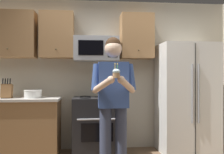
{
  "coord_description": "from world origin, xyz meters",
  "views": [
    {
      "loc": [
        -0.3,
        -2.84,
        1.24
      ],
      "look_at": [
        0.02,
        0.43,
        1.25
      ],
      "focal_mm": 41.35,
      "sensor_mm": 36.0,
      "label": 1
    }
  ],
  "objects_px": {
    "refrigerator": "(186,98)",
    "knife_block": "(7,91)",
    "microwave": "(96,49)",
    "bowl_large_white": "(33,94)",
    "person": "(113,97)",
    "oven_range": "(96,126)",
    "cupcake": "(116,73)"
  },
  "relations": [
    {
      "from": "knife_block",
      "to": "cupcake",
      "type": "height_order",
      "value": "cupcake"
    },
    {
      "from": "bowl_large_white",
      "to": "knife_block",
      "type": "bearing_deg",
      "value": -178.9
    },
    {
      "from": "oven_range",
      "to": "refrigerator",
      "type": "xyz_separation_m",
      "value": [
        1.5,
        -0.04,
        0.44
      ]
    },
    {
      "from": "bowl_large_white",
      "to": "cupcake",
      "type": "height_order",
      "value": "cupcake"
    },
    {
      "from": "refrigerator",
      "to": "oven_range",
      "type": "bearing_deg",
      "value": 178.5
    },
    {
      "from": "microwave",
      "to": "knife_block",
      "type": "bearing_deg",
      "value": -173.94
    },
    {
      "from": "bowl_large_white",
      "to": "cupcake",
      "type": "distance_m",
      "value": 1.75
    },
    {
      "from": "person",
      "to": "bowl_large_white",
      "type": "bearing_deg",
      "value": 142.41
    },
    {
      "from": "microwave",
      "to": "bowl_large_white",
      "type": "relative_size",
      "value": 2.67
    },
    {
      "from": "bowl_large_white",
      "to": "person",
      "type": "height_order",
      "value": "person"
    },
    {
      "from": "refrigerator",
      "to": "person",
      "type": "height_order",
      "value": "refrigerator"
    },
    {
      "from": "knife_block",
      "to": "bowl_large_white",
      "type": "distance_m",
      "value": 0.4
    },
    {
      "from": "knife_block",
      "to": "cupcake",
      "type": "relative_size",
      "value": 1.84
    },
    {
      "from": "microwave",
      "to": "knife_block",
      "type": "xyz_separation_m",
      "value": [
        -1.4,
        -0.15,
        -0.69
      ]
    },
    {
      "from": "oven_range",
      "to": "knife_block",
      "type": "distance_m",
      "value": 1.51
    },
    {
      "from": "microwave",
      "to": "knife_block",
      "type": "distance_m",
      "value": 1.57
    },
    {
      "from": "bowl_large_white",
      "to": "person",
      "type": "relative_size",
      "value": 0.16
    },
    {
      "from": "oven_range",
      "to": "person",
      "type": "relative_size",
      "value": 0.53
    },
    {
      "from": "bowl_large_white",
      "to": "person",
      "type": "bearing_deg",
      "value": -37.59
    },
    {
      "from": "knife_block",
      "to": "bowl_large_white",
      "type": "bearing_deg",
      "value": 1.1
    },
    {
      "from": "refrigerator",
      "to": "knife_block",
      "type": "bearing_deg",
      "value": 179.81
    },
    {
      "from": "refrigerator",
      "to": "knife_block",
      "type": "relative_size",
      "value": 5.63
    },
    {
      "from": "person",
      "to": "cupcake",
      "type": "bearing_deg",
      "value": -90.0
    },
    {
      "from": "bowl_large_white",
      "to": "cupcake",
      "type": "relative_size",
      "value": 1.59
    },
    {
      "from": "oven_range",
      "to": "knife_block",
      "type": "bearing_deg",
      "value": -178.8
    },
    {
      "from": "bowl_large_white",
      "to": "refrigerator",
      "type": "bearing_deg",
      "value": -0.4
    },
    {
      "from": "oven_range",
      "to": "person",
      "type": "bearing_deg",
      "value": -79.01
    },
    {
      "from": "knife_block",
      "to": "oven_range",
      "type": "bearing_deg",
      "value": 1.2
    },
    {
      "from": "bowl_large_white",
      "to": "cupcake",
      "type": "xyz_separation_m",
      "value": [
        1.19,
        -1.24,
        0.3
      ]
    },
    {
      "from": "refrigerator",
      "to": "bowl_large_white",
      "type": "height_order",
      "value": "refrigerator"
    },
    {
      "from": "microwave",
      "to": "cupcake",
      "type": "bearing_deg",
      "value": -82.52
    },
    {
      "from": "oven_range",
      "to": "microwave",
      "type": "xyz_separation_m",
      "value": [
        0.0,
        0.12,
        1.26
      ]
    }
  ]
}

